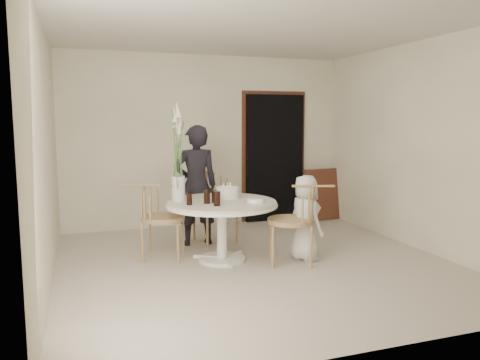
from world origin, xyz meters
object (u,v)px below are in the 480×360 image
object	(u,v)px
table	(222,210)
chair_right	(302,212)
flower_vase	(178,163)
chair_left	(152,210)
birthday_cake	(228,192)
boy	(305,218)
girl	(196,185)
chair_far	(211,196)

from	to	relation	value
table	chair_right	xyz separation A→B (m)	(0.86, -0.40, -0.00)
table	flower_vase	world-z (taller)	flower_vase
flower_vase	chair_left	bearing A→B (deg)	143.23
chair_right	flower_vase	world-z (taller)	flower_vase
birthday_cake	boy	bearing A→B (deg)	-30.91
chair_right	birthday_cake	world-z (taller)	chair_right
flower_vase	girl	bearing A→B (deg)	60.66
chair_far	girl	size ratio (longest dim) A/B	0.60
birthday_cake	flower_vase	distance (m)	0.73
chair_far	chair_right	world-z (taller)	chair_far
boy	flower_vase	world-z (taller)	flower_vase
birthday_cake	chair_right	bearing A→B (deg)	-39.19
girl	table	bearing A→B (deg)	97.88
table	birthday_cake	size ratio (longest dim) A/B	4.75
chair_right	girl	distance (m)	1.59
table	chair_right	distance (m)	0.95
girl	boy	world-z (taller)	girl
boy	chair_left	bearing A→B (deg)	56.10
chair_left	chair_far	bearing A→B (deg)	-35.17
table	chair_left	xyz separation A→B (m)	(-0.77, 0.39, -0.02)
chair_right	flower_vase	size ratio (longest dim) A/B	0.80
table	girl	size ratio (longest dim) A/B	0.82
chair_right	chair_left	bearing A→B (deg)	-96.32
chair_far	birthday_cake	world-z (taller)	chair_far
girl	flower_vase	distance (m)	0.85
chair_far	girl	distance (m)	0.36
chair_right	girl	xyz separation A→B (m)	(-0.97, 1.24, 0.20)
table	birthday_cake	bearing A→B (deg)	55.81
chair_left	girl	world-z (taller)	girl
boy	birthday_cake	distance (m)	1.00
chair_right	boy	xyz separation A→B (m)	(0.10, 0.10, -0.09)
table	girl	world-z (taller)	girl
boy	girl	bearing A→B (deg)	31.09
table	boy	distance (m)	1.01
flower_vase	chair_right	bearing A→B (deg)	-23.19
chair_left	boy	size ratio (longest dim) A/B	0.89
table	chair_right	bearing A→B (deg)	-24.75
chair_far	flower_vase	world-z (taller)	flower_vase
chair_left	table	bearing A→B (deg)	-96.76
girl	boy	xyz separation A→B (m)	(1.07, -1.14, -0.29)
chair_right	birthday_cake	distance (m)	0.96
table	birthday_cake	world-z (taller)	birthday_cake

